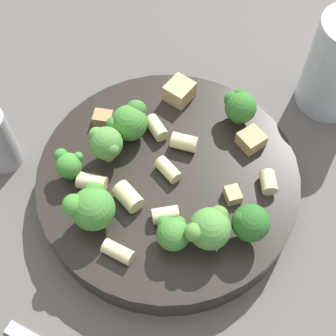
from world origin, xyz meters
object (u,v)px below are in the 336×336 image
object	(u,v)px
chicken_chunk_0	(103,118)
rigatoni_0	(268,182)
rigatoni_1	(156,128)
broccoli_floret_3	(68,165)
rigatoni_5	(165,168)
rigatoni_2	(166,215)
rigatoni_4	(92,182)
broccoli_floret_4	(239,106)
chicken_chunk_3	(233,195)
broccoli_floret_1	(130,120)
rigatoni_3	(128,197)
broccoli_floret_0	(173,233)
rigatoni_6	(118,252)
broccoli_floret_2	(250,223)
chicken_chunk_1	(251,140)
broccoli_floret_5	(106,143)
broccoli_floret_7	(210,228)
chicken_chunk_2	(179,91)
pasta_bowl	(168,181)
broccoli_floret_6	(91,207)
rigatoni_7	(184,142)

from	to	relation	value
chicken_chunk_0	rigatoni_0	bearing A→B (deg)	157.51
chicken_chunk_0	rigatoni_1	bearing A→B (deg)	169.44
broccoli_floret_3	rigatoni_5	xyz separation A→B (m)	(-0.09, -0.01, -0.01)
rigatoni_2	rigatoni_4	size ratio (longest dim) A/B	0.89
broccoli_floret_4	chicken_chunk_3	bearing A→B (deg)	85.77
broccoli_floret_1	rigatoni_3	size ratio (longest dim) A/B	1.51
broccoli_floret_0	chicken_chunk_0	bearing A→B (deg)	-59.03
broccoli_floret_0	rigatoni_5	xyz separation A→B (m)	(0.01, -0.07, -0.01)
rigatoni_6	broccoli_floret_4	bearing A→B (deg)	-124.78
rigatoni_2	rigatoni_5	bearing A→B (deg)	-85.62
rigatoni_0	rigatoni_2	distance (m)	0.10
rigatoni_3	rigatoni_5	xyz separation A→B (m)	(-0.03, -0.03, -0.00)
chicken_chunk_3	broccoli_floret_2	bearing A→B (deg)	106.85
broccoli_floret_0	chicken_chunk_1	size ratio (longest dim) A/B	1.48
broccoli_floret_0	rigatoni_3	size ratio (longest dim) A/B	1.26
broccoli_floret_4	chicken_chunk_0	size ratio (longest dim) A/B	1.92
rigatoni_3	chicken_chunk_0	xyz separation A→B (m)	(0.03, -0.09, -0.00)
broccoli_floret_5	chicken_chunk_0	distance (m)	0.05
broccoli_floret_2	rigatoni_6	bearing A→B (deg)	11.72
broccoli_floret_7	chicken_chunk_2	size ratio (longest dim) A/B	1.62
rigatoni_6	chicken_chunk_3	world-z (taller)	rigatoni_6
pasta_bowl	rigatoni_1	xyz separation A→B (m)	(0.01, -0.05, 0.02)
broccoli_floret_1	chicken_chunk_3	xyz separation A→B (m)	(-0.10, 0.07, -0.02)
broccoli_floret_7	broccoli_floret_6	bearing A→B (deg)	-8.19
broccoli_floret_5	rigatoni_0	world-z (taller)	broccoli_floret_5
chicken_chunk_0	broccoli_floret_5	bearing A→B (deg)	102.73
rigatoni_5	rigatoni_6	distance (m)	0.09
rigatoni_5	broccoli_floret_4	bearing A→B (deg)	-136.05
chicken_chunk_2	rigatoni_6	bearing A→B (deg)	75.48
broccoli_floret_6	chicken_chunk_1	size ratio (longest dim) A/B	1.98
broccoli_floret_5	chicken_chunk_3	bearing A→B (deg)	162.50
broccoli_floret_2	broccoli_floret_3	distance (m)	0.18
rigatoni_5	rigatoni_7	xyz separation A→B (m)	(-0.02, -0.03, 0.00)
rigatoni_2	broccoli_floret_3	bearing A→B (deg)	-23.53
broccoli_floret_4	broccoli_floret_6	world-z (taller)	broccoli_floret_6
pasta_bowl	rigatoni_6	world-z (taller)	rigatoni_6
chicken_chunk_0	rigatoni_7	bearing A→B (deg)	162.07
rigatoni_2	broccoli_floret_6	bearing A→B (deg)	4.36
broccoli_floret_4	broccoli_floret_3	bearing A→B (deg)	25.57
rigatoni_7	chicken_chunk_0	distance (m)	0.09
rigatoni_6	chicken_chunk_2	world-z (taller)	chicken_chunk_2
rigatoni_0	rigatoni_6	size ratio (longest dim) A/B	0.77
rigatoni_0	chicken_chunk_3	distance (m)	0.04
broccoli_floret_3	rigatoni_4	size ratio (longest dim) A/B	1.16
broccoli_floret_1	broccoli_floret_2	xyz separation A→B (m)	(-0.11, 0.11, 0.01)
broccoli_floret_0	rigatoni_6	distance (m)	0.05
rigatoni_5	broccoli_floret_5	bearing A→B (deg)	-13.45
broccoli_floret_6	pasta_bowl	bearing A→B (deg)	-140.49
broccoli_floret_6	rigatoni_3	distance (m)	0.04
broccoli_floret_3	broccoli_floret_0	bearing A→B (deg)	147.87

